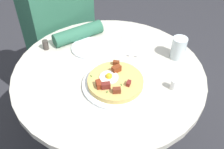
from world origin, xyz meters
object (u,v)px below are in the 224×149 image
Objects in this scene: pizza_plate at (115,84)px; salt_shaker at (174,84)px; knife at (138,45)px; pepper_shaker at (46,45)px; bread_plate at (89,48)px; fork at (131,44)px; person_seated at (62,46)px; dining_table at (109,97)px; water_glass at (179,48)px; breakfast_pizza at (115,81)px.

salt_shaker reaches higher than pizza_plate.
salt_shaker is (0.09, 0.31, 0.02)m from knife.
bread_plate is at bearing 140.94° from pepper_shaker.
fork is at bearing -145.35° from pizza_plate.
person_seated is 6.59× the size of bread_plate.
salt_shaker is 0.64m from pepper_shaker.
dining_table is 18.17× the size of pepper_shaker.
pizza_plate is (0.11, 0.66, 0.22)m from person_seated.
bread_plate reaches higher than knife.
person_seated is 0.56m from fork.
breakfast_pizza is at bearing -6.85° from water_glass.
breakfast_pizza is 1.30× the size of knife.
pizza_plate is 0.02m from breakfast_pizza.
salt_shaker reaches higher than knife.
pepper_shaker is at bearing -67.22° from dining_table.
person_seated is at bearing -97.28° from dining_table.
knife is at bearing 106.72° from person_seated.
knife is at bearing -65.39° from water_glass.
dining_table is 0.20m from pizza_plate.
breakfast_pizza is (0.04, 0.09, 0.20)m from dining_table.
bread_plate is 0.43m from water_glass.
knife is 1.68× the size of water_glass.
person_seated reaches higher than knife.
pepper_shaker reaches higher than dining_table.
dining_table is 4.77× the size of fork.
knife is at bearing 145.09° from bread_plate.
dining_table is 0.57m from person_seated.
dining_table is 0.76× the size of person_seated.
person_seated is 24.04× the size of salt_shaker.
knife is at bearing -152.25° from pizza_plate.
person_seated is 0.78m from water_glass.
pizza_plate is 0.24m from salt_shaker.
bread_plate is at bearing -48.50° from water_glass.
person_seated is at bearing -130.18° from pepper_shaker.
pepper_shaker is (0.27, -0.58, -0.00)m from salt_shaker.
breakfast_pizza is (0.11, 0.66, 0.24)m from person_seated.
bread_plate is at bearing -103.39° from breakfast_pizza.
fork is (-0.24, -0.16, -0.02)m from breakfast_pizza.
dining_table is at bearing 81.50° from bread_plate.
fork is 1.68× the size of water_glass.
bread_plate is 1.61× the size of water_glass.
fork is 0.42m from pepper_shaker.
fork is at bearing -62.97° from water_glass.
salt_shaker reaches higher than fork.
pizza_plate is 0.29m from bread_plate.
fork is (-0.20, -0.08, 0.18)m from dining_table.
person_seated reaches higher than salt_shaker.
fork is 3.81× the size of pepper_shaker.
breakfast_pizza is 0.30m from knife.
pizza_plate is 0.29m from fork.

